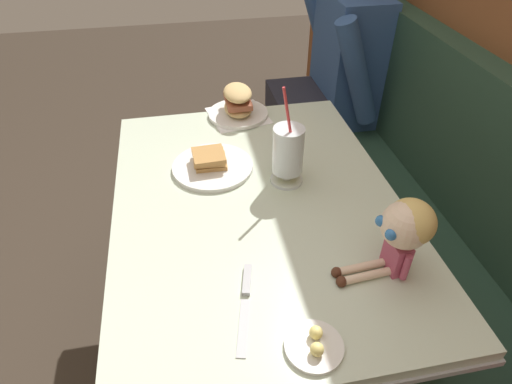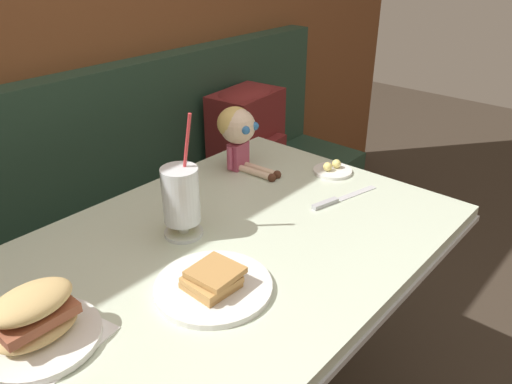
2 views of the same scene
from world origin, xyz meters
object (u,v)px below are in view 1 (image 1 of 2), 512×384
Objects in this scene: milkshake_glass at (287,153)px; seated_doll at (404,229)px; butter_knife at (246,292)px; toast_plate at (211,164)px; butter_saucer at (314,345)px; sandwich_plate at (238,105)px; diner_patron at (340,59)px.

milkshake_glass is 0.42m from seated_doll.
butter_knife is (0.39, -0.19, -0.10)m from milkshake_glass.
toast_plate reaches higher than butter_knife.
butter_saucer is 0.19m from butter_knife.
milkshake_glass reaches higher than toast_plate.
seated_doll is (0.49, 0.38, 0.11)m from toast_plate.
toast_plate is 0.79× the size of milkshake_glass.
toast_plate is 1.07× the size of butter_knife.
toast_plate is 1.07× the size of sandwich_plate.
butter_saucer is (0.65, 0.13, -0.01)m from toast_plate.
butter_saucer is 0.32m from seated_doll.
seated_doll is at bearing -14.00° from diner_patron.
butter_knife is 0.29× the size of diner_patron.
seated_doll is (-0.17, 0.25, 0.12)m from butter_saucer.
diner_patron is at bearing 166.00° from seated_doll.
seated_doll is 1.29m from diner_patron.
diner_patron is at bearing 151.93° from butter_knife.
diner_patron is at bearing 151.11° from milkshake_glass.
milkshake_glass is at bearing -156.31° from seated_doll.
seated_doll is (-0.01, 0.36, 0.12)m from butter_knife.
toast_plate is at bearing -116.71° from milkshake_glass.
diner_patron reaches higher than seated_doll.
butter_knife is at bearing -7.84° from sandwich_plate.
butter_knife is at bearing -145.10° from butter_saucer.
sandwich_plate is 1.94× the size of butter_saucer.
toast_plate is 0.31× the size of diner_patron.
sandwich_plate reaches higher than toast_plate.
diner_patron is (-0.76, 0.69, -0.01)m from toast_plate.
sandwich_plate is at bearing 157.01° from toast_plate.
butter_knife is (0.49, 0.02, -0.01)m from toast_plate.
toast_plate is 2.08× the size of butter_saucer.
milkshake_glass is 2.62× the size of butter_saucer.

